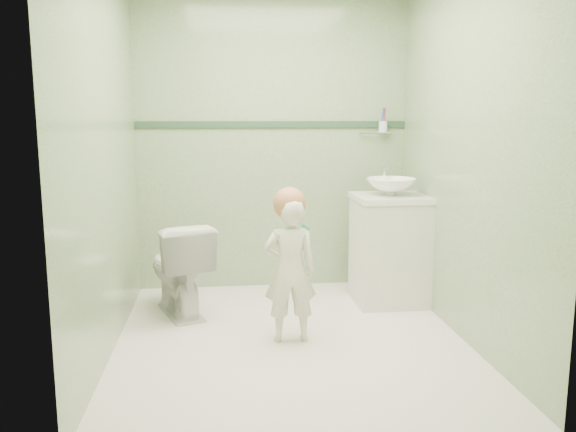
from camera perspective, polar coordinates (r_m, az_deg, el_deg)
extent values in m
plane|color=silver|center=(3.84, 0.26, -11.95)|extent=(2.50, 2.50, 0.00)
cube|color=gray|center=(4.81, -1.49, 7.13)|extent=(2.20, 0.04, 2.40)
cube|color=gray|center=(2.34, 3.89, 4.42)|extent=(2.20, 0.04, 2.40)
cube|color=gray|center=(3.61, -17.42, 5.85)|extent=(0.04, 2.50, 2.40)
cube|color=gray|center=(3.86, 16.81, 6.10)|extent=(0.04, 2.50, 2.40)
cube|color=#2A4731|center=(4.80, -1.49, 8.91)|extent=(2.20, 0.02, 0.05)
cube|color=white|center=(4.54, 9.82, -3.37)|extent=(0.52, 0.50, 0.80)
cube|color=white|center=(4.47, 9.97, 1.76)|extent=(0.54, 0.52, 0.04)
imported|color=white|center=(4.45, 10.00, 2.83)|extent=(0.37, 0.37, 0.13)
cylinder|color=silver|center=(4.64, 9.32, 3.82)|extent=(0.03, 0.03, 0.18)
cylinder|color=silver|center=(4.58, 9.52, 4.75)|extent=(0.02, 0.12, 0.02)
cylinder|color=silver|center=(4.91, 8.47, 8.01)|extent=(0.26, 0.02, 0.02)
cylinder|color=silver|center=(4.90, 9.23, 8.58)|extent=(0.07, 0.07, 0.09)
cylinder|color=#6F4A9D|center=(4.89, 9.29, 9.39)|extent=(0.01, 0.01, 0.17)
cylinder|color=#CF3646|center=(4.91, 9.37, 9.39)|extent=(0.01, 0.01, 0.17)
cylinder|color=#CF3646|center=(4.90, 9.38, 9.39)|extent=(0.01, 0.01, 0.17)
cylinder|color=blue|center=(4.89, 9.16, 9.40)|extent=(0.01, 0.01, 0.17)
imported|color=white|center=(4.29, -10.60, -4.98)|extent=(0.58, 0.76, 0.68)
imported|color=silver|center=(3.69, 0.19, -5.34)|extent=(0.34, 0.22, 0.92)
sphere|color=#B9724D|center=(3.62, 0.14, 1.23)|extent=(0.20, 0.20, 0.20)
cylinder|color=#0E835E|center=(3.51, 1.76, -1.14)|extent=(0.07, 0.13, 0.06)
cube|color=white|center=(3.54, 0.68, -0.37)|extent=(0.03, 0.03, 0.02)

